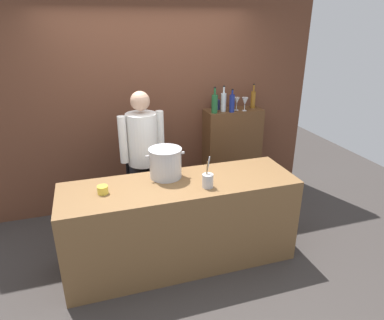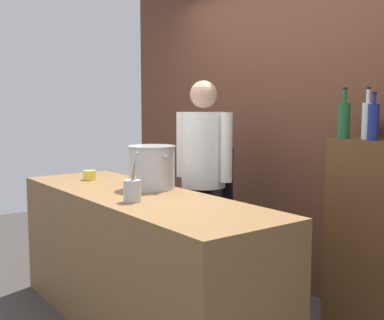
# 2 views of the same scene
# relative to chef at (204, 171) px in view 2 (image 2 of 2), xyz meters

# --- Properties ---
(brick_back_panel) EXTENTS (4.40, 0.10, 3.00)m
(brick_back_panel) POSITION_rel_chef_xyz_m (0.23, 0.67, 0.54)
(brick_back_panel) COLOR brown
(brick_back_panel) RESTS_ON ground_plane
(prep_counter) EXTENTS (2.29, 0.70, 0.90)m
(prep_counter) POSITION_rel_chef_xyz_m (0.23, -0.73, -0.51)
(prep_counter) COLOR brown
(prep_counter) RESTS_ON ground_plane
(chef) EXTENTS (0.52, 0.39, 1.66)m
(chef) POSITION_rel_chef_xyz_m (0.00, 0.00, 0.00)
(chef) COLOR black
(chef) RESTS_ON ground_plane
(stockpot_large) EXTENTS (0.39, 0.33, 0.30)m
(stockpot_large) POSITION_rel_chef_xyz_m (0.13, -0.56, 0.08)
(stockpot_large) COLOR #B7BABF
(stockpot_large) RESTS_ON prep_counter
(utensil_crock) EXTENTS (0.10, 0.10, 0.30)m
(utensil_crock) POSITION_rel_chef_xyz_m (0.45, -0.89, 0.00)
(utensil_crock) COLOR #B7BABF
(utensil_crock) RESTS_ON prep_counter
(butter_jar) EXTENTS (0.10, 0.10, 0.07)m
(butter_jar) POSITION_rel_chef_xyz_m (-0.49, -0.73, -0.03)
(butter_jar) COLOR yellow
(butter_jar) RESTS_ON prep_counter
(wine_bottle_clear) EXTENTS (0.07, 0.07, 0.33)m
(wine_bottle_clear) POSITION_rel_chef_xyz_m (1.14, 0.42, 0.41)
(wine_bottle_clear) COLOR silver
(wine_bottle_clear) RESTS_ON bar_cabinet
(wine_bottle_green) EXTENTS (0.08, 0.08, 0.33)m
(wine_bottle_green) POSITION_rel_chef_xyz_m (1.00, 0.38, 0.41)
(wine_bottle_green) COLOR #1E592D
(wine_bottle_green) RESTS_ON bar_cabinet
(wine_bottle_cobalt) EXTENTS (0.07, 0.07, 0.30)m
(wine_bottle_cobalt) POSITION_rel_chef_xyz_m (1.22, 0.35, 0.41)
(wine_bottle_cobalt) COLOR navy
(wine_bottle_cobalt) RESTS_ON bar_cabinet
(spice_tin_navy) EXTENTS (0.07, 0.07, 0.13)m
(spice_tin_navy) POSITION_rel_chef_xyz_m (1.08, 0.54, 0.35)
(spice_tin_navy) COLOR navy
(spice_tin_navy) RESTS_ON bar_cabinet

